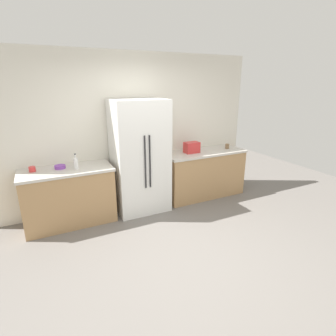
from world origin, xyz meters
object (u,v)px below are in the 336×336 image
object	(u,v)px
refrigerator	(140,157)
cup_b	(32,169)
cup_c	(170,151)
bottle_a	(76,163)
cup_a	(227,146)
toaster	(192,147)
bowl_a	(60,167)

from	to	relation	value
refrigerator	cup_b	world-z (taller)	refrigerator
cup_b	cup_c	world-z (taller)	cup_b
bottle_a	cup_a	bearing A→B (deg)	0.56
toaster	cup_c	xyz separation A→B (m)	(-0.38, 0.16, -0.06)
toaster	cup_a	world-z (taller)	toaster
toaster	cup_b	bearing A→B (deg)	178.22
toaster	bottle_a	xyz separation A→B (m)	(-2.08, -0.06, -0.01)
cup_a	cup_c	world-z (taller)	cup_a
cup_a	bowl_a	distance (m)	3.10
cup_b	bowl_a	world-z (taller)	cup_b
cup_b	bowl_a	distance (m)	0.38
refrigerator	toaster	size ratio (longest dim) A/B	6.97
refrigerator	cup_c	bearing A→B (deg)	16.91
refrigerator	bowl_a	world-z (taller)	refrigerator
bowl_a	cup_a	bearing A→B (deg)	-1.77
toaster	cup_c	size ratio (longest dim) A/B	3.17
toaster	cup_c	distance (m)	0.42
cup_a	cup_b	world-z (taller)	cup_a
toaster	cup_b	size ratio (longest dim) A/B	2.92
refrigerator	cup_b	xyz separation A→B (m)	(-1.64, 0.12, -0.02)
cup_a	cup_c	distance (m)	1.20
bowl_a	cup_c	bearing A→B (deg)	2.88
cup_b	bowl_a	size ratio (longest dim) A/B	0.57
cup_a	bowl_a	size ratio (longest dim) A/B	0.57
cup_a	cup_c	bearing A→B (deg)	170.73
cup_b	cup_c	xyz separation A→B (m)	(2.30, 0.08, -0.00)
refrigerator	bottle_a	world-z (taller)	refrigerator
cup_b	refrigerator	bearing A→B (deg)	-4.27
refrigerator	bottle_a	bearing A→B (deg)	-178.93
bottle_a	bowl_a	bearing A→B (deg)	150.71
refrigerator	bowl_a	size ratio (longest dim) A/B	11.71
toaster	bowl_a	world-z (taller)	toaster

